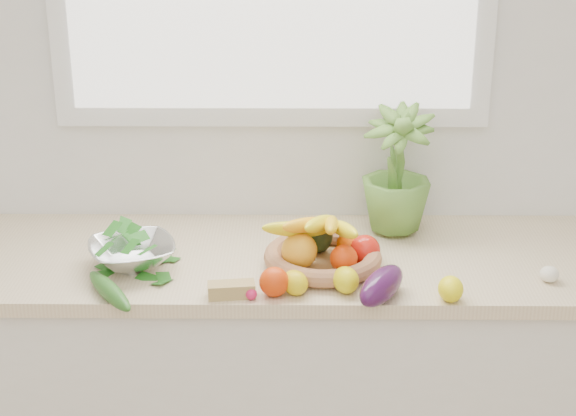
{
  "coord_description": "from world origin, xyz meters",
  "views": [
    {
      "loc": [
        0.07,
        -0.35,
        1.95
      ],
      "look_at": [
        0.05,
        1.93,
        1.05
      ],
      "focal_mm": 55.0,
      "sensor_mm": 36.0,
      "label": 1
    }
  ],
  "objects_px": {
    "cucumber": "(109,291)",
    "colander_with_spinach": "(132,248)",
    "fruit_basket": "(322,250)",
    "apple": "(365,250)",
    "eggplant": "(382,286)",
    "potted_herb": "(397,169)"
  },
  "relations": [
    {
      "from": "eggplant",
      "to": "colander_with_spinach",
      "type": "xyz_separation_m",
      "value": [
        -0.67,
        0.18,
        0.02
      ]
    },
    {
      "from": "cucumber",
      "to": "colander_with_spinach",
      "type": "relative_size",
      "value": 0.85
    },
    {
      "from": "potted_herb",
      "to": "colander_with_spinach",
      "type": "height_order",
      "value": "potted_herb"
    },
    {
      "from": "eggplant",
      "to": "fruit_basket",
      "type": "height_order",
      "value": "fruit_basket"
    },
    {
      "from": "colander_with_spinach",
      "to": "potted_herb",
      "type": "bearing_deg",
      "value": 19.48
    },
    {
      "from": "eggplant",
      "to": "colander_with_spinach",
      "type": "height_order",
      "value": "colander_with_spinach"
    },
    {
      "from": "colander_with_spinach",
      "to": "apple",
      "type": "bearing_deg",
      "value": 2.87
    },
    {
      "from": "fruit_basket",
      "to": "apple",
      "type": "bearing_deg",
      "value": 7.3
    },
    {
      "from": "apple",
      "to": "cucumber",
      "type": "xyz_separation_m",
      "value": [
        -0.67,
        -0.22,
        -0.02
      ]
    },
    {
      "from": "apple",
      "to": "colander_with_spinach",
      "type": "height_order",
      "value": "colander_with_spinach"
    },
    {
      "from": "eggplant",
      "to": "colander_with_spinach",
      "type": "relative_size",
      "value": 0.69
    },
    {
      "from": "apple",
      "to": "eggplant",
      "type": "height_order",
      "value": "apple"
    },
    {
      "from": "apple",
      "to": "fruit_basket",
      "type": "bearing_deg",
      "value": -172.7
    },
    {
      "from": "colander_with_spinach",
      "to": "cucumber",
      "type": "bearing_deg",
      "value": -98.76
    },
    {
      "from": "eggplant",
      "to": "fruit_basket",
      "type": "distance_m",
      "value": 0.25
    },
    {
      "from": "potted_herb",
      "to": "colander_with_spinach",
      "type": "bearing_deg",
      "value": -160.52
    },
    {
      "from": "eggplant",
      "to": "colander_with_spinach",
      "type": "bearing_deg",
      "value": 164.69
    },
    {
      "from": "fruit_basket",
      "to": "colander_with_spinach",
      "type": "xyz_separation_m",
      "value": [
        -0.52,
        -0.02,
        0.01
      ]
    },
    {
      "from": "fruit_basket",
      "to": "colander_with_spinach",
      "type": "height_order",
      "value": "fruit_basket"
    },
    {
      "from": "apple",
      "to": "cucumber",
      "type": "relative_size",
      "value": 0.34
    },
    {
      "from": "apple",
      "to": "eggplant",
      "type": "distance_m",
      "value": 0.22
    },
    {
      "from": "apple",
      "to": "fruit_basket",
      "type": "height_order",
      "value": "fruit_basket"
    }
  ]
}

